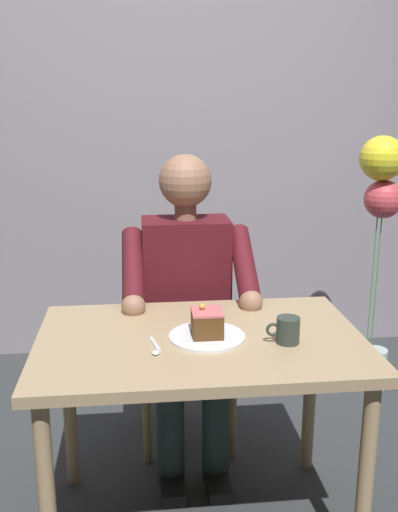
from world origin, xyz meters
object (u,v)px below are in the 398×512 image
cake_slice (207,323)px  balloon_display (381,209)px  chair (184,325)px  dining_table (200,362)px  dessert_spoon (155,348)px  seated_person (188,303)px  coffee_cup (287,330)px

cake_slice → balloon_display: balloon_display is taller
chair → balloon_display: balloon_display is taller
chair → cake_slice: (-0.02, 0.66, 0.27)m
dining_table → cake_slice: (-0.02, 0.01, 0.15)m
cake_slice → dessert_spoon: size_ratio=0.74×
dining_table → balloon_display: size_ratio=0.81×
chair → cake_slice: bearing=91.8°
seated_person → chair: bearing=-90.0°
chair → coffee_cup: chair is taller
dining_table → cake_slice: 0.15m
dining_table → seated_person: size_ratio=0.84×
balloon_display → dining_table: bearing=42.2°
dining_table → chair: (0.00, -0.65, -0.12)m
chair → coffee_cup: bearing=110.6°
dining_table → coffee_cup: coffee_cup is taller
dining_table → dessert_spoon: (0.15, 0.09, 0.10)m
dining_table → chair: bearing=-90.0°
chair → cake_slice: chair is taller
coffee_cup → dessert_spoon: bearing=1.2°
dining_table → seated_person: (0.00, -0.48, 0.04)m
dessert_spoon → balloon_display: size_ratio=0.11×
dessert_spoon → balloon_display: bearing=-139.3°
cake_slice → coffee_cup: (-0.25, 0.07, -0.01)m
coffee_cup → dessert_spoon: size_ratio=0.77×
chair → seated_person: (0.00, 0.17, 0.16)m
dining_table → cake_slice: cake_slice is taller
dessert_spoon → balloon_display: balloon_display is taller
chair → coffee_cup: 0.82m
chair → balloon_display: 1.11m
coffee_cup → balloon_display: (-0.71, -0.97, 0.20)m
cake_slice → dessert_spoon: cake_slice is taller
chair → seated_person: size_ratio=0.72×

